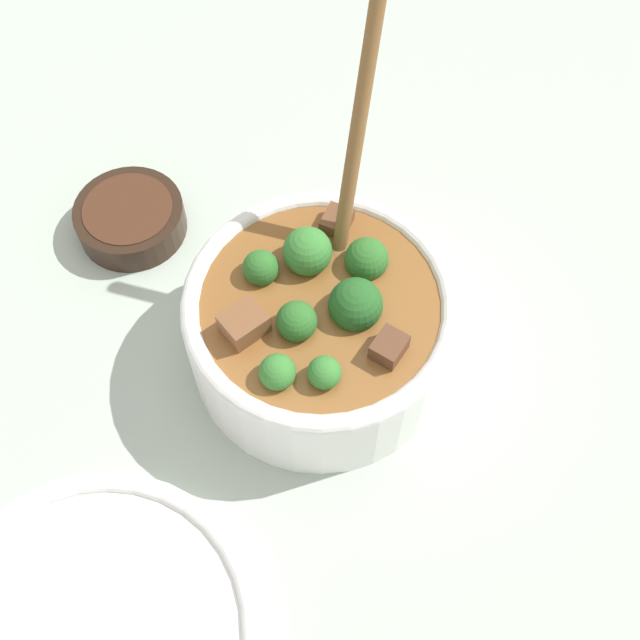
# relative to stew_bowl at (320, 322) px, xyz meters

# --- Properties ---
(ground_plane) EXTENTS (4.00, 4.00, 0.00)m
(ground_plane) POSITION_rel_stew_bowl_xyz_m (-0.00, 0.00, -0.06)
(ground_plane) COLOR #ADBCAD
(stew_bowl) EXTENTS (0.23, 0.22, 0.29)m
(stew_bowl) POSITION_rel_stew_bowl_xyz_m (0.00, 0.00, 0.00)
(stew_bowl) COLOR white
(stew_bowl) RESTS_ON ground_plane
(condiment_bowl) EXTENTS (0.10, 0.10, 0.03)m
(condiment_bowl) POSITION_rel_stew_bowl_xyz_m (0.19, 0.11, -0.04)
(condiment_bowl) COLOR black
(condiment_bowl) RESTS_ON ground_plane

